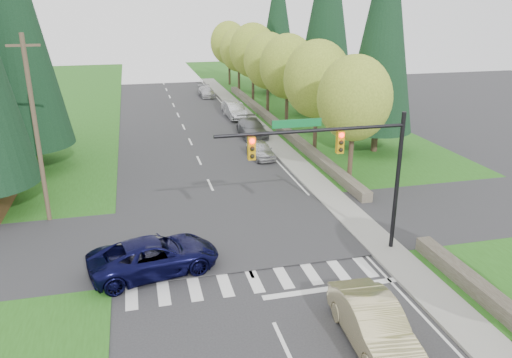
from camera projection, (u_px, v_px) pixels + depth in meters
name	position (u px, v px, depth m)	size (l,w,h in m)	color
ground	(275.00, 324.00, 18.72)	(120.00, 120.00, 0.00)	#28282B
grass_east	(362.00, 152.00, 39.93)	(14.00, 110.00, 0.06)	#245516
grass_west	(12.00, 178.00, 34.06)	(14.00, 110.00, 0.06)	#245516
cross_street	(233.00, 233.00, 26.04)	(120.00, 8.00, 0.10)	#28282B
sidewalk_east	(282.00, 150.00, 40.37)	(1.80, 80.00, 0.13)	gray
curb_east	(272.00, 151.00, 40.17)	(0.20, 80.00, 0.13)	gray
stone_wall_north	(275.00, 123.00, 47.96)	(0.70, 40.00, 0.70)	#4C4438
traffic_signal	(343.00, 155.00, 22.14)	(8.70, 0.37, 6.80)	black
utility_pole	(36.00, 130.00, 25.81)	(1.60, 0.24, 10.00)	#473828
decid_tree_0	(354.00, 98.00, 31.71)	(4.80, 4.80, 8.37)	#38281C
decid_tree_1	(317.00, 79.00, 38.06)	(5.20, 5.20, 8.80)	#38281C
decid_tree_2	(288.00, 67.00, 44.37)	(5.00, 5.00, 8.82)	#38281C
decid_tree_3	(268.00, 61.00, 50.88)	(5.00, 5.00, 8.55)	#38281C
decid_tree_4	(253.00, 51.00, 57.16)	(5.40, 5.40, 9.18)	#38281C
decid_tree_5	(239.00, 50.00, 63.69)	(4.80, 4.80, 8.30)	#38281C
decid_tree_6	(229.00, 43.00, 70.00)	(5.20, 5.20, 8.86)	#38281C
conifer_w_c	(6.00, 3.00, 32.31)	(6.46, 6.46, 20.80)	#38281C
conifer_e_a	(384.00, 25.00, 36.86)	(5.44, 5.44, 17.80)	#38281C
conifer_e_b	(327.00, 8.00, 49.54)	(6.12, 6.12, 19.80)	#38281C
conifer_e_c	(278.00, 19.00, 62.62)	(5.10, 5.10, 16.80)	#38281C
sedan_champagne	(374.00, 324.00, 17.38)	(1.74, 5.00, 1.65)	#CFC08A
suv_navy	(154.00, 256.00, 22.09)	(2.64, 5.72, 1.59)	black
parked_car_a	(261.00, 150.00, 38.37)	(1.53, 3.79, 1.29)	#B4B5BA
parked_car_b	(252.00, 128.00, 44.43)	(2.11, 5.19, 1.51)	slate
parked_car_c	(235.00, 111.00, 51.29)	(1.63, 4.66, 1.54)	silver
parked_car_d	(229.00, 106.00, 54.19)	(1.54, 3.82, 1.30)	white
parked_car_e	(207.00, 92.00, 62.90)	(1.76, 4.34, 1.26)	#B5B5BA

